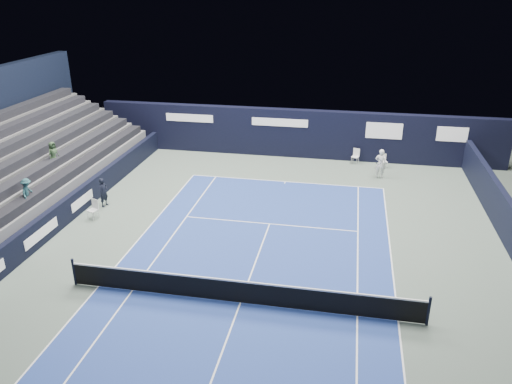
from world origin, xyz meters
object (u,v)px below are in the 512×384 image
Objects in this scene: folding_chair_back_a at (356,155)px; line_judge_chair at (94,208)px; tennis_net at (240,291)px; tennis_player at (380,163)px; folding_chair_back_b at (384,160)px.

line_judge_chair is at bearing -121.78° from folding_chair_back_a.
tennis_net is 7.45× the size of tennis_player.
tennis_net is at bearing -85.81° from folding_chair_back_a.
folding_chair_back_a is at bearing 121.73° from tennis_player.
tennis_net is 14.59m from tennis_player.
tennis_player is at bearing -118.23° from folding_chair_back_b.
line_judge_chair is (-14.03, -9.98, 0.07)m from folding_chair_back_b.
line_judge_chair is at bearing 147.23° from tennis_net.
tennis_net reaches higher than folding_chair_back_b.
folding_chair_back_a is 16.33m from tennis_net.
folding_chair_back_a is 16.15m from line_judge_chair.
tennis_player is at bearing -40.24° from folding_chair_back_a.
tennis_net is (-3.91, -15.85, -0.03)m from folding_chair_back_a.
folding_chair_back_a is 2.68m from tennis_player.
line_judge_chair is (-12.34, -10.43, 0.01)m from folding_chair_back_a.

